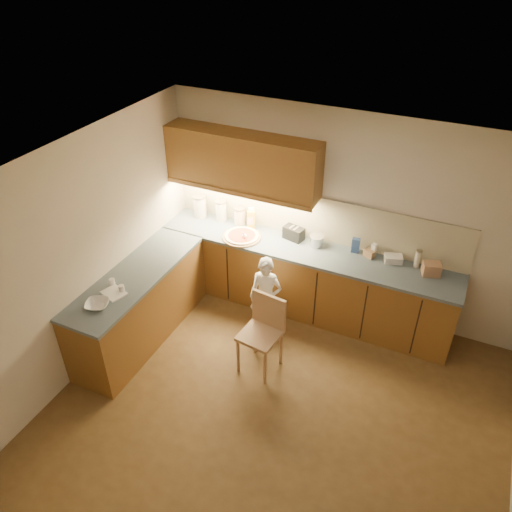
% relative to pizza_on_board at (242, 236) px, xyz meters
% --- Properties ---
extents(room, '(4.54, 4.50, 2.62)m').
position_rel_pizza_on_board_xyz_m(room, '(1.18, -1.60, 0.73)').
color(room, brown).
rests_on(room, ground).
extents(l_counter, '(3.77, 2.62, 0.92)m').
position_rel_pizza_on_board_xyz_m(l_counter, '(0.26, -0.35, -0.48)').
color(l_counter, brown).
rests_on(l_counter, ground).
extents(backsplash, '(3.75, 0.02, 0.58)m').
position_rel_pizza_on_board_xyz_m(backsplash, '(0.81, 0.38, 0.27)').
color(backsplash, '#C2B996').
rests_on(backsplash, l_counter).
extents(upper_cabinets, '(1.95, 0.36, 0.73)m').
position_rel_pizza_on_board_xyz_m(upper_cabinets, '(-0.09, 0.22, 0.91)').
color(upper_cabinets, brown).
rests_on(upper_cabinets, ground).
extents(pizza_on_board, '(0.49, 0.49, 0.20)m').
position_rel_pizza_on_board_xyz_m(pizza_on_board, '(0.00, 0.00, 0.00)').
color(pizza_on_board, tan).
rests_on(pizza_on_board, l_counter).
extents(child, '(0.42, 0.31, 1.07)m').
position_rel_pizza_on_board_xyz_m(child, '(0.57, -0.53, -0.41)').
color(child, white).
rests_on(child, ground).
extents(wooden_chair, '(0.46, 0.46, 0.92)m').
position_rel_pizza_on_board_xyz_m(wooden_chair, '(0.76, -1.03, -0.41)').
color(wooden_chair, tan).
rests_on(wooden_chair, ground).
extents(mixing_bowl, '(0.32, 0.32, 0.06)m').
position_rel_pizza_on_board_xyz_m(mixing_bowl, '(-0.77, -1.84, 0.01)').
color(mixing_bowl, silver).
rests_on(mixing_bowl, l_counter).
extents(canister_a, '(0.15, 0.15, 0.30)m').
position_rel_pizza_on_board_xyz_m(canister_a, '(-0.78, 0.28, 0.13)').
color(canister_a, silver).
rests_on(canister_a, l_counter).
extents(canister_b, '(0.18, 0.18, 0.31)m').
position_rel_pizza_on_board_xyz_m(canister_b, '(-0.75, 0.25, 0.14)').
color(canister_b, silver).
rests_on(canister_b, l_counter).
extents(canister_c, '(0.15, 0.15, 0.29)m').
position_rel_pizza_on_board_xyz_m(canister_c, '(-0.45, 0.29, 0.12)').
color(canister_c, white).
rests_on(canister_c, l_counter).
extents(canister_d, '(0.15, 0.15, 0.25)m').
position_rel_pizza_on_board_xyz_m(canister_d, '(-0.17, 0.29, 0.10)').
color(canister_d, white).
rests_on(canister_d, l_counter).
extents(oil_jug, '(0.12, 0.10, 0.30)m').
position_rel_pizza_on_board_xyz_m(oil_jug, '(0.01, 0.27, 0.12)').
color(oil_jug, gold).
rests_on(oil_jug, l_counter).
extents(toaster, '(0.28, 0.20, 0.17)m').
position_rel_pizza_on_board_xyz_m(toaster, '(0.60, 0.26, 0.06)').
color(toaster, black).
rests_on(toaster, l_counter).
extents(steel_pot, '(0.18, 0.18, 0.14)m').
position_rel_pizza_on_board_xyz_m(steel_pot, '(0.91, 0.23, 0.05)').
color(steel_pot, silver).
rests_on(steel_pot, l_counter).
extents(blue_box, '(0.10, 0.07, 0.19)m').
position_rel_pizza_on_board_xyz_m(blue_box, '(1.38, 0.29, 0.07)').
color(blue_box, '#304F92').
rests_on(blue_box, l_counter).
extents(card_box_a, '(0.15, 0.13, 0.09)m').
position_rel_pizza_on_board_xyz_m(card_box_a, '(1.57, 0.27, 0.02)').
color(card_box_a, '#A57E59').
rests_on(card_box_a, l_counter).
extents(white_bottle, '(0.07, 0.07, 0.16)m').
position_rel_pizza_on_board_xyz_m(white_bottle, '(1.60, 0.30, 0.06)').
color(white_bottle, white).
rests_on(white_bottle, l_counter).
extents(flat_pack, '(0.24, 0.20, 0.08)m').
position_rel_pizza_on_board_xyz_m(flat_pack, '(1.85, 0.28, 0.02)').
color(flat_pack, silver).
rests_on(flat_pack, l_counter).
extents(tall_jar, '(0.07, 0.07, 0.22)m').
position_rel_pizza_on_board_xyz_m(tall_jar, '(2.11, 0.29, 0.09)').
color(tall_jar, silver).
rests_on(tall_jar, l_counter).
extents(card_box_b, '(0.23, 0.20, 0.15)m').
position_rel_pizza_on_board_xyz_m(card_box_b, '(2.29, 0.21, 0.05)').
color(card_box_b, tan).
rests_on(card_box_b, l_counter).
extents(dough_cloth, '(0.30, 0.27, 0.02)m').
position_rel_pizza_on_board_xyz_m(dough_cloth, '(-0.75, -1.59, -0.01)').
color(dough_cloth, white).
rests_on(dough_cloth, l_counter).
extents(spice_jar_a, '(0.07, 0.07, 0.08)m').
position_rel_pizza_on_board_xyz_m(spice_jar_a, '(-0.86, -1.48, 0.02)').
color(spice_jar_a, white).
rests_on(spice_jar_a, l_counter).
extents(spice_jar_b, '(0.07, 0.07, 0.08)m').
position_rel_pizza_on_board_xyz_m(spice_jar_b, '(-0.69, -1.53, 0.02)').
color(spice_jar_b, white).
rests_on(spice_jar_b, l_counter).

